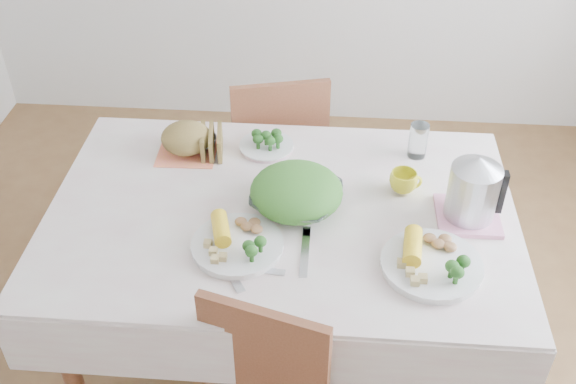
# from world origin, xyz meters

# --- Properties ---
(floor) EXTENTS (3.60, 3.60, 0.00)m
(floor) POSITION_xyz_m (0.00, 0.00, 0.00)
(floor) COLOR brown
(floor) RESTS_ON ground
(dining_table) EXTENTS (1.40, 0.90, 0.75)m
(dining_table) POSITION_xyz_m (0.00, 0.00, 0.38)
(dining_table) COLOR brown
(dining_table) RESTS_ON floor
(tablecloth) EXTENTS (1.50, 1.00, 0.01)m
(tablecloth) POSITION_xyz_m (0.00, 0.00, 0.76)
(tablecloth) COLOR silver
(tablecloth) RESTS_ON dining_table
(chair_far) EXTENTS (0.49, 0.49, 0.90)m
(chair_far) POSITION_xyz_m (-0.10, 0.75, 0.46)
(chair_far) COLOR brown
(chair_far) RESTS_ON floor
(salad_bowl) EXTENTS (0.35, 0.35, 0.07)m
(salad_bowl) POSITION_xyz_m (0.05, 0.02, 0.80)
(salad_bowl) COLOR white
(salad_bowl) RESTS_ON tablecloth
(dinner_plate_left) EXTENTS (0.30, 0.30, 0.02)m
(dinner_plate_left) POSITION_xyz_m (-0.12, -0.19, 0.77)
(dinner_plate_left) COLOR white
(dinner_plate_left) RESTS_ON tablecloth
(dinner_plate_right) EXTENTS (0.40, 0.40, 0.02)m
(dinner_plate_right) POSITION_xyz_m (0.46, -0.23, 0.77)
(dinner_plate_right) COLOR white
(dinner_plate_right) RESTS_ON tablecloth
(broccoli_plate) EXTENTS (0.22, 0.22, 0.02)m
(broccoli_plate) POSITION_xyz_m (-0.08, 0.34, 0.77)
(broccoli_plate) COLOR beige
(broccoli_plate) RESTS_ON tablecloth
(napkin) EXTENTS (0.21, 0.21, 0.00)m
(napkin) POSITION_xyz_m (-0.36, 0.30, 0.76)
(napkin) COLOR #FB8256
(napkin) RESTS_ON tablecloth
(bread_loaf) EXTENTS (0.20, 0.19, 0.11)m
(bread_loaf) POSITION_xyz_m (-0.36, 0.30, 0.82)
(bread_loaf) COLOR brown
(bread_loaf) RESTS_ON napkin
(fruit_bowl) EXTENTS (0.14, 0.14, 0.04)m
(fruit_bowl) POSITION_xyz_m (-0.32, 0.34, 0.78)
(fruit_bowl) COLOR white
(fruit_bowl) RESTS_ON tablecloth
(yellow_mug) EXTENTS (0.12, 0.12, 0.07)m
(yellow_mug) POSITION_xyz_m (0.39, 0.13, 0.80)
(yellow_mug) COLOR yellow
(yellow_mug) RESTS_ON tablecloth
(glass_tumbler) EXTENTS (0.07, 0.07, 0.13)m
(glass_tumbler) POSITION_xyz_m (0.45, 0.34, 0.83)
(glass_tumbler) COLOR white
(glass_tumbler) RESTS_ON tablecloth
(pink_tray) EXTENTS (0.20, 0.20, 0.02)m
(pink_tray) POSITION_xyz_m (0.59, 0.01, 0.77)
(pink_tray) COLOR pink
(pink_tray) RESTS_ON tablecloth
(electric_kettle) EXTENTS (0.16, 0.16, 0.22)m
(electric_kettle) POSITION_xyz_m (0.59, 0.01, 0.88)
(electric_kettle) COLOR #B2B5BA
(electric_kettle) RESTS_ON pink_tray
(fork_left) EXTENTS (0.13, 0.20, 0.00)m
(fork_left) POSITION_xyz_m (-0.14, -0.28, 0.76)
(fork_left) COLOR silver
(fork_left) RESTS_ON tablecloth
(fork_right) EXTENTS (0.02, 0.21, 0.00)m
(fork_right) POSITION_xyz_m (0.09, -0.19, 0.76)
(fork_right) COLOR silver
(fork_right) RESTS_ON tablecloth
(knife) EXTENTS (0.21, 0.04, 0.00)m
(knife) POSITION_xyz_m (-0.07, -0.28, 0.76)
(knife) COLOR silver
(knife) RESTS_ON tablecloth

